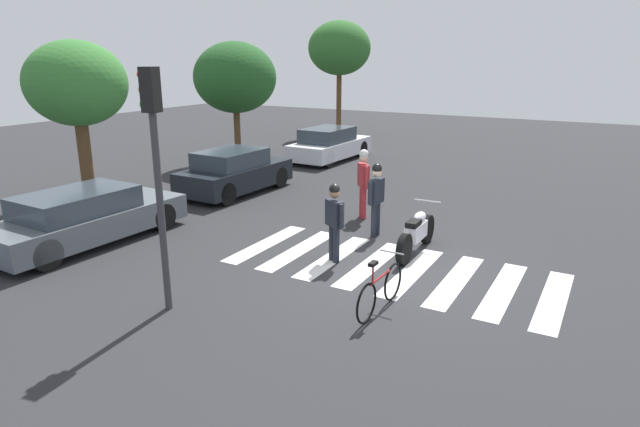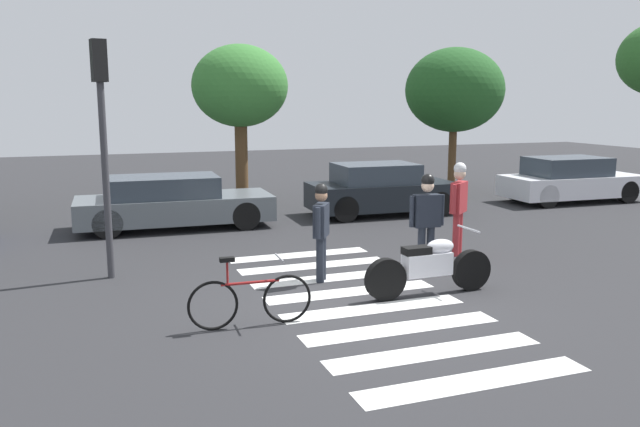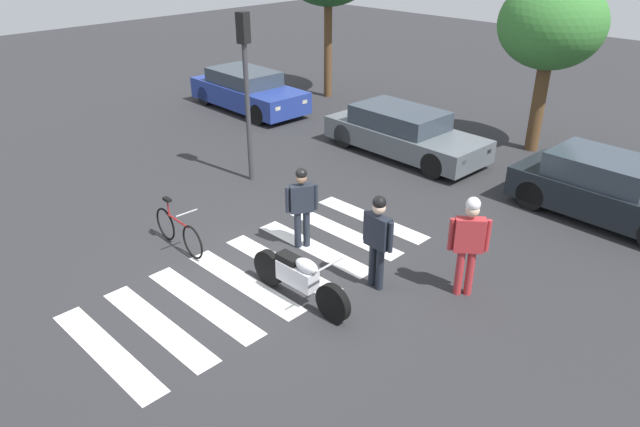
% 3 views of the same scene
% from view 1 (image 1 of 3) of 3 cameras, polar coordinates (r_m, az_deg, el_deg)
% --- Properties ---
extents(ground_plane, '(60.00, 60.00, 0.00)m').
position_cam_1_polar(ground_plane, '(11.45, 7.50, -5.73)').
color(ground_plane, '#2B2B2D').
extents(police_motorcycle, '(2.25, 0.62, 1.05)m').
position_cam_1_polar(police_motorcycle, '(12.24, 10.11, -2.02)').
color(police_motorcycle, black).
rests_on(police_motorcycle, ground_plane).
extents(leaning_bicycle, '(1.74, 0.46, 1.01)m').
position_cam_1_polar(leaning_bicycle, '(9.46, 6.34, -8.04)').
color(leaning_bicycle, black).
rests_on(leaning_bicycle, ground_plane).
extents(officer_on_foot, '(0.41, 0.57, 1.71)m').
position_cam_1_polar(officer_on_foot, '(11.42, 1.52, -0.44)').
color(officer_on_foot, '#1E232D').
rests_on(officer_on_foot, ground_plane).
extents(officer_by_motorcycle, '(0.68, 0.24, 1.81)m').
position_cam_1_polar(officer_by_motorcycle, '(13.10, 5.93, 2.00)').
color(officer_by_motorcycle, '#1E232D').
rests_on(officer_by_motorcycle, ground_plane).
extents(pedestrian_bystander, '(0.56, 0.48, 1.88)m').
position_cam_1_polar(pedestrian_bystander, '(14.55, 4.58, 3.72)').
color(pedestrian_bystander, '#B22D33').
rests_on(pedestrian_bystander, ground_plane).
extents(crosswalk_stripes, '(2.88, 6.75, 0.01)m').
position_cam_1_polar(crosswalk_stripes, '(11.44, 7.50, -5.71)').
color(crosswalk_stripes, silver).
rests_on(crosswalk_stripes, ground_plane).
extents(car_grey_coupe, '(4.73, 1.94, 1.29)m').
position_cam_1_polar(car_grey_coupe, '(13.79, -23.50, -0.38)').
color(car_grey_coupe, black).
rests_on(car_grey_coupe, ground_plane).
extents(car_black_suv, '(4.02, 1.87, 1.41)m').
position_cam_1_polar(car_black_suv, '(17.54, -8.99, 4.30)').
color(car_black_suv, black).
rests_on(car_black_suv, ground_plane).
extents(car_white_van, '(4.33, 1.89, 1.38)m').
position_cam_1_polar(car_white_van, '(22.89, 0.99, 7.25)').
color(car_white_van, black).
rests_on(car_white_van, ground_plane).
extents(traffic_light_pole, '(0.28, 0.35, 4.10)m').
position_cam_1_polar(traffic_light_pole, '(9.19, -16.97, 6.17)').
color(traffic_light_pole, '#38383D').
rests_on(traffic_light_pole, ground_plane).
extents(street_tree_mid, '(2.80, 2.80, 4.70)m').
position_cam_1_polar(street_tree_mid, '(17.11, -24.24, 12.24)').
color(street_tree_mid, brown).
rests_on(street_tree_mid, ground_plane).
extents(street_tree_far, '(3.24, 3.24, 4.80)m').
position_cam_1_polar(street_tree_far, '(22.22, -8.93, 13.92)').
color(street_tree_far, brown).
rests_on(street_tree_far, ground_plane).
extents(street_tree_end, '(3.29, 3.29, 6.02)m').
position_cam_1_polar(street_tree_end, '(29.79, 2.05, 16.96)').
color(street_tree_end, brown).
rests_on(street_tree_end, ground_plane).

